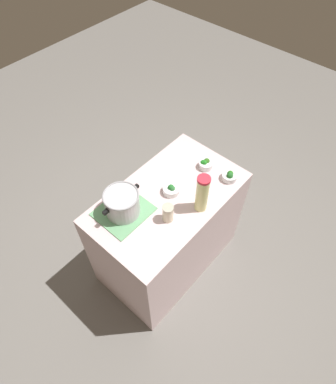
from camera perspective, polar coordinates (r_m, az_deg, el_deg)
The scene contains 9 objects.
ground_plane at distance 3.12m, azimuth 0.00°, elevation -11.20°, with size 8.00×8.00×0.00m, color slate.
counter_slab at distance 2.71m, azimuth 0.00°, elevation -6.74°, with size 1.16×0.68×0.93m, color beige.
dish_cloth at distance 2.27m, azimuth -7.72°, elevation -3.36°, with size 0.35×0.32×0.01m, color #69A774.
cooking_pot at distance 2.19m, azimuth -7.99°, elevation -1.90°, with size 0.31×0.24×0.18m.
lemonade_pitcher at distance 2.16m, azimuth 5.94°, elevation -0.25°, with size 0.09×0.09×0.31m.
mason_jar at distance 2.16m, azimuth -0.01°, elevation -3.68°, with size 0.08×0.08×0.13m.
broccoli_bowl_front at distance 2.45m, azimuth 10.63°, elevation 2.72°, with size 0.11×0.11×0.08m.
broccoli_bowl_center at distance 2.50m, azimuth 6.52°, elevation 4.84°, with size 0.11×0.11×0.07m.
broccoli_bowl_back at distance 2.33m, azimuth 0.57°, elevation 0.43°, with size 0.12×0.12×0.07m.
Camera 1 is at (-1.06, -0.93, 2.79)m, focal length 30.75 mm.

